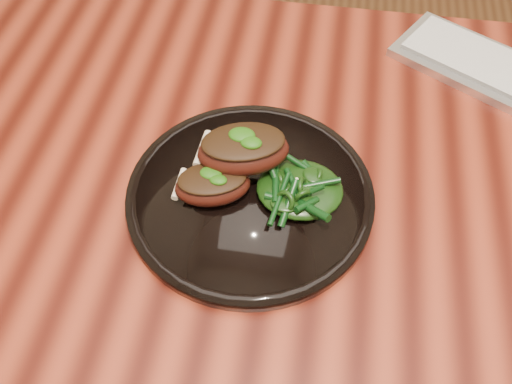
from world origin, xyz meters
The scene contains 6 objects.
desk centered at (0.00, 0.00, 0.67)m, with size 1.60×0.80×0.75m.
plate centered at (-0.20, -0.03, 0.76)m, with size 0.31×0.31×0.02m.
lamb_chop_front centered at (-0.25, -0.04, 0.79)m, with size 0.11×0.08×0.04m.
lamb_chop_back centered at (-0.22, 0.00, 0.81)m, with size 0.13×0.10×0.05m.
herb_smear centered at (-0.24, 0.03, 0.77)m, with size 0.08×0.05×0.00m, color #113F06.
greens_heap centered at (-0.14, -0.03, 0.79)m, with size 0.11×0.10×0.04m.
Camera 1 is at (-0.13, -0.46, 1.33)m, focal length 40.00 mm.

